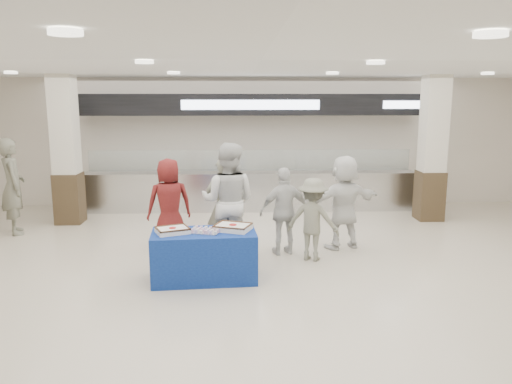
{
  "coord_description": "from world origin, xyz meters",
  "views": [
    {
      "loc": [
        -0.32,
        -6.64,
        2.73
      ],
      "look_at": [
        -0.0,
        1.6,
        1.15
      ],
      "focal_mm": 35.0,
      "sensor_mm": 36.0,
      "label": 1
    }
  ],
  "objects_px": {
    "chef_short": "(285,211)",
    "soldier_bg": "(13,186)",
    "sheet_cake_left": "(173,230)",
    "sheet_cake_right": "(233,227)",
    "chef_tall": "(228,201)",
    "soldier_a": "(224,207)",
    "soldier_b": "(313,219)",
    "display_table": "(204,256)",
    "civilian_white": "(344,202)",
    "civilian_maroon": "(169,204)",
    "cupcake_tray": "(206,230)"
  },
  "relations": [
    {
      "from": "chef_short",
      "to": "soldier_bg",
      "type": "bearing_deg",
      "value": -29.88
    },
    {
      "from": "sheet_cake_left",
      "to": "chef_short",
      "type": "bearing_deg",
      "value": 35.4
    },
    {
      "from": "sheet_cake_right",
      "to": "chef_tall",
      "type": "distance_m",
      "value": 1.0
    },
    {
      "from": "soldier_a",
      "to": "soldier_b",
      "type": "xyz_separation_m",
      "value": [
        1.49,
        -0.31,
        -0.16
      ]
    },
    {
      "from": "sheet_cake_right",
      "to": "chef_short",
      "type": "relative_size",
      "value": 0.4
    },
    {
      "from": "display_table",
      "to": "chef_tall",
      "type": "distance_m",
      "value": 1.28
    },
    {
      "from": "sheet_cake_left",
      "to": "sheet_cake_right",
      "type": "relative_size",
      "value": 0.91
    },
    {
      "from": "display_table",
      "to": "sheet_cake_left",
      "type": "xyz_separation_m",
      "value": [
        -0.46,
        -0.04,
        0.42
      ]
    },
    {
      "from": "chef_short",
      "to": "civilian_white",
      "type": "xyz_separation_m",
      "value": [
        1.1,
        0.32,
        0.09
      ]
    },
    {
      "from": "soldier_a",
      "to": "civilian_maroon",
      "type": "bearing_deg",
      "value": -24.74
    },
    {
      "from": "soldier_b",
      "to": "civilian_white",
      "type": "distance_m",
      "value": 0.93
    },
    {
      "from": "soldier_bg",
      "to": "chef_short",
      "type": "bearing_deg",
      "value": -135.07
    },
    {
      "from": "cupcake_tray",
      "to": "soldier_b",
      "type": "xyz_separation_m",
      "value": [
        1.74,
        0.93,
        -0.08
      ]
    },
    {
      "from": "soldier_b",
      "to": "soldier_bg",
      "type": "distance_m",
      "value": 6.07
    },
    {
      "from": "civilian_maroon",
      "to": "chef_tall",
      "type": "bearing_deg",
      "value": 133.78
    },
    {
      "from": "display_table",
      "to": "chef_short",
      "type": "relative_size",
      "value": 1.01
    },
    {
      "from": "chef_tall",
      "to": "soldier_bg",
      "type": "height_order",
      "value": "chef_tall"
    },
    {
      "from": "soldier_a",
      "to": "chef_tall",
      "type": "distance_m",
      "value": 0.2
    },
    {
      "from": "sheet_cake_right",
      "to": "chef_tall",
      "type": "xyz_separation_m",
      "value": [
        -0.08,
        0.98,
        0.19
      ]
    },
    {
      "from": "chef_tall",
      "to": "chef_short",
      "type": "bearing_deg",
      "value": -156.33
    },
    {
      "from": "civilian_maroon",
      "to": "chef_tall",
      "type": "height_order",
      "value": "chef_tall"
    },
    {
      "from": "cupcake_tray",
      "to": "soldier_b",
      "type": "distance_m",
      "value": 1.97
    },
    {
      "from": "cupcake_tray",
      "to": "chef_short",
      "type": "xyz_separation_m",
      "value": [
        1.29,
        1.26,
        -0.01
      ]
    },
    {
      "from": "chef_tall",
      "to": "chef_short",
      "type": "distance_m",
      "value": 1.02
    },
    {
      "from": "sheet_cake_right",
      "to": "soldier_b",
      "type": "bearing_deg",
      "value": 31.35
    },
    {
      "from": "display_table",
      "to": "soldier_bg",
      "type": "distance_m",
      "value": 4.9
    },
    {
      "from": "soldier_b",
      "to": "chef_short",
      "type": "bearing_deg",
      "value": -13.28
    },
    {
      "from": "cupcake_tray",
      "to": "civilian_white",
      "type": "xyz_separation_m",
      "value": [
        2.39,
        1.58,
        0.08
      ]
    },
    {
      "from": "display_table",
      "to": "chef_short",
      "type": "height_order",
      "value": "chef_short"
    },
    {
      "from": "chef_short",
      "to": "sheet_cake_right",
      "type": "bearing_deg",
      "value": 38.41
    },
    {
      "from": "civilian_maroon",
      "to": "chef_short",
      "type": "relative_size",
      "value": 1.07
    },
    {
      "from": "soldier_b",
      "to": "soldier_bg",
      "type": "bearing_deg",
      "value": 5.29
    },
    {
      "from": "sheet_cake_left",
      "to": "chef_tall",
      "type": "height_order",
      "value": "chef_tall"
    },
    {
      "from": "civilian_maroon",
      "to": "civilian_white",
      "type": "height_order",
      "value": "civilian_white"
    },
    {
      "from": "sheet_cake_right",
      "to": "civilian_maroon",
      "type": "distance_m",
      "value": 1.98
    },
    {
      "from": "sheet_cake_right",
      "to": "cupcake_tray",
      "type": "bearing_deg",
      "value": -163.98
    },
    {
      "from": "sheet_cake_left",
      "to": "civilian_maroon",
      "type": "bearing_deg",
      "value": 99.09
    },
    {
      "from": "sheet_cake_left",
      "to": "soldier_b",
      "type": "relative_size",
      "value": 0.4
    },
    {
      "from": "sheet_cake_right",
      "to": "soldier_bg",
      "type": "relative_size",
      "value": 0.32
    },
    {
      "from": "sheet_cake_left",
      "to": "soldier_bg",
      "type": "distance_m",
      "value": 4.52
    },
    {
      "from": "sheet_cake_right",
      "to": "soldier_a",
      "type": "xyz_separation_m",
      "value": [
        -0.15,
        1.12,
        0.06
      ]
    },
    {
      "from": "chef_short",
      "to": "soldier_b",
      "type": "relative_size",
      "value": 1.1
    },
    {
      "from": "sheet_cake_right",
      "to": "cupcake_tray",
      "type": "distance_m",
      "value": 0.42
    },
    {
      "from": "chef_short",
      "to": "civilian_maroon",
      "type": "bearing_deg",
      "value": -25.94
    },
    {
      "from": "cupcake_tray",
      "to": "civilian_maroon",
      "type": "distance_m",
      "value": 1.87
    },
    {
      "from": "soldier_b",
      "to": "civilian_white",
      "type": "height_order",
      "value": "civilian_white"
    },
    {
      "from": "sheet_cake_left",
      "to": "soldier_bg",
      "type": "height_order",
      "value": "soldier_bg"
    },
    {
      "from": "sheet_cake_left",
      "to": "civilian_maroon",
      "type": "xyz_separation_m",
      "value": [
        -0.27,
        1.72,
        0.03
      ]
    },
    {
      "from": "chef_short",
      "to": "soldier_bg",
      "type": "distance_m",
      "value": 5.54
    },
    {
      "from": "display_table",
      "to": "soldier_a",
      "type": "relative_size",
      "value": 0.9
    }
  ]
}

